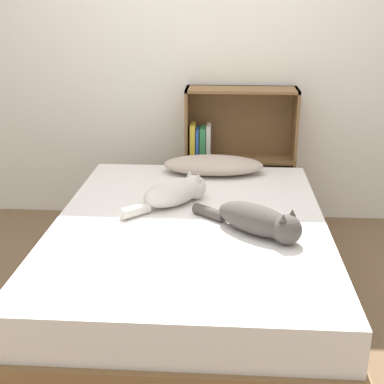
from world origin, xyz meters
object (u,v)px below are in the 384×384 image
Objects in this scene: pillow at (213,165)px; bookshelf at (235,155)px; bed at (190,265)px; cat_dark at (259,221)px; cat_light at (175,192)px.

pillow is 0.64× the size of bookshelf.
cat_dark is at bearing -24.24° from bed.
bookshelf is (0.24, 1.21, 0.26)m from bed.
bookshelf is (0.15, 0.43, -0.05)m from pillow.
cat_light is 1.06m from bookshelf.
cat_light is 0.45× the size of bookshelf.
bookshelf reaches higher than cat_dark.
cat_dark is (0.34, -0.15, 0.33)m from bed.
cat_light is at bearing 114.01° from bed.
bookshelf reaches higher than cat_light.
cat_dark is at bearing -75.21° from pillow.
pillow is 0.97m from cat_dark.
bookshelf is (-0.10, 1.37, -0.07)m from cat_dark.
cat_dark is 0.54× the size of bookshelf.
cat_dark is at bearing -83.74° from cat_light.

